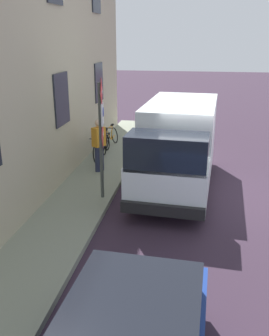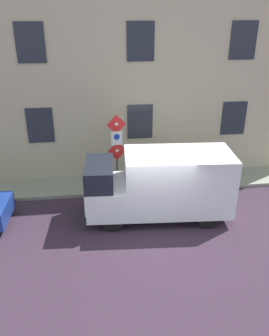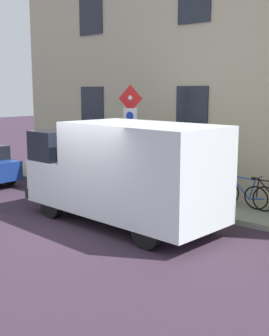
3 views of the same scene
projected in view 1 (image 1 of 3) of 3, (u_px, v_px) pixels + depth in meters
name	position (u px, v px, depth m)	size (l,w,h in m)	color
ground_plane	(203.00, 192.00, 11.00)	(80.00, 80.00, 0.00)	#332433
sidewalk_slab	(93.00, 183.00, 11.51)	(1.71, 17.39, 0.14)	gray
building_facade	(45.00, 46.00, 10.35)	(0.75, 15.39, 8.20)	#B9AE8F
sign_post_stacked	(102.00, 125.00, 9.65)	(0.19, 0.55, 3.15)	#474C47
delivery_van	(178.00, 145.00, 10.97)	(2.34, 5.45, 2.50)	white
bicycle_orange	(110.00, 137.00, 14.92)	(0.46, 1.72, 0.89)	black
bicycle_black	(105.00, 143.00, 14.14)	(0.46, 1.72, 0.89)	black
bicycle_blue	(100.00, 149.00, 13.36)	(0.46, 1.71, 0.89)	black
pedestrian	(99.00, 144.00, 12.02)	(0.43, 0.48, 1.72)	#262B47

